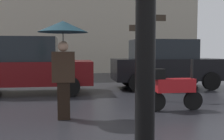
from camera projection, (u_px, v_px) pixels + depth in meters
pedestrian_with_umbrella at (63, 41)px, 5.59m from camera, size 1.03×1.03×2.04m
parked_scooter at (173, 88)px, 6.51m from camera, size 1.39×0.32×1.23m
parked_car_left at (166, 64)px, 10.49m from camera, size 4.22×1.83×1.86m
parked_car_distant at (26, 65)px, 9.11m from camera, size 4.26×1.97×1.89m
street_signpost at (147, 45)px, 7.85m from camera, size 1.08×0.08×2.63m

